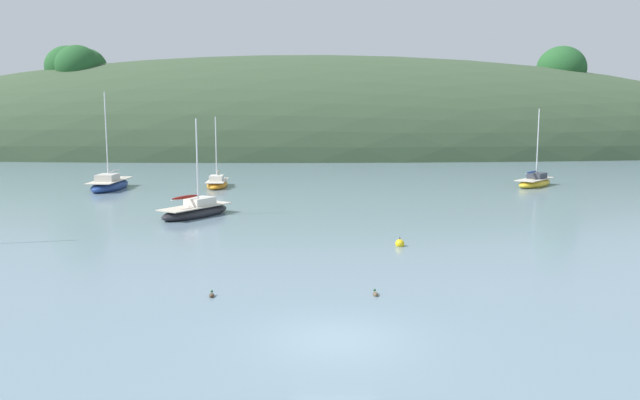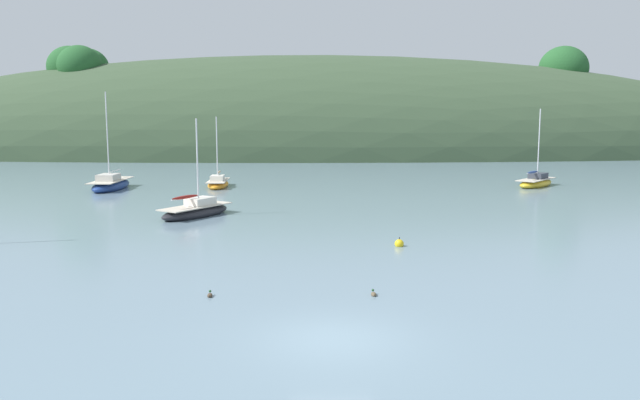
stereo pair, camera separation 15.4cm
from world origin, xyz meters
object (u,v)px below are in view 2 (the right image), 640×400
at_px(mooring_buoy_channel, 399,244).
at_px(duck_straggler, 374,294).
at_px(sailboat_blue_center, 218,183).
at_px(duck_lone_left, 210,295).
at_px(sailboat_red_portside, 111,185).
at_px(sailboat_orange_cutter, 196,211).
at_px(sailboat_teal_outer, 536,182).

distance_m(mooring_buoy_channel, duck_straggler, 8.46).
relative_size(sailboat_blue_center, duck_lone_left, 14.40).
bearing_deg(duck_lone_left, sailboat_blue_center, 97.38).
height_order(sailboat_red_portside, mooring_buoy_channel, sailboat_red_portside).
distance_m(sailboat_red_portside, duck_straggler, 36.30).
distance_m(sailboat_orange_cutter, sailboat_red_portside, 16.83).
height_order(sailboat_teal_outer, duck_straggler, sailboat_teal_outer).
bearing_deg(duck_straggler, sailboat_red_portside, 120.84).
distance_m(sailboat_orange_cutter, mooring_buoy_channel, 14.43).
relative_size(sailboat_orange_cutter, mooring_buoy_channel, 11.42).
height_order(sailboat_orange_cutter, duck_straggler, sailboat_orange_cutter).
distance_m(sailboat_blue_center, duck_straggler, 33.98).
xyz_separation_m(mooring_buoy_channel, duck_lone_left, (-7.79, -8.22, -0.07)).
height_order(sailboat_red_portside, duck_straggler, sailboat_red_portside).
bearing_deg(duck_lone_left, sailboat_orange_cutter, 101.31).
distance_m(sailboat_orange_cutter, duck_straggler, 19.53).
xyz_separation_m(sailboat_red_portside, mooring_buoy_channel, (20.68, -22.97, -0.27)).
bearing_deg(sailboat_red_portside, mooring_buoy_channel, -48.00).
bearing_deg(mooring_buoy_channel, sailboat_orange_cutter, 141.19).
distance_m(sailboat_teal_outer, mooring_buoy_channel, 28.78).
relative_size(sailboat_red_portside, sailboat_blue_center, 1.34).
height_order(sailboat_blue_center, duck_lone_left, sailboat_blue_center).
bearing_deg(sailboat_orange_cutter, sailboat_blue_center, 92.84).
height_order(sailboat_teal_outer, sailboat_orange_cutter, sailboat_teal_outer).
bearing_deg(sailboat_teal_outer, sailboat_blue_center, -179.82).
bearing_deg(duck_straggler, duck_lone_left, -179.82).
height_order(sailboat_blue_center, mooring_buoy_channel, sailboat_blue_center).
bearing_deg(sailboat_orange_cutter, mooring_buoy_channel, -38.81).
distance_m(duck_lone_left, duck_straggler, 5.72).
relative_size(sailboat_teal_outer, sailboat_red_portside, 0.83).
bearing_deg(sailboat_red_portside, duck_lone_left, -67.54).
relative_size(sailboat_teal_outer, duck_lone_left, 15.98).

